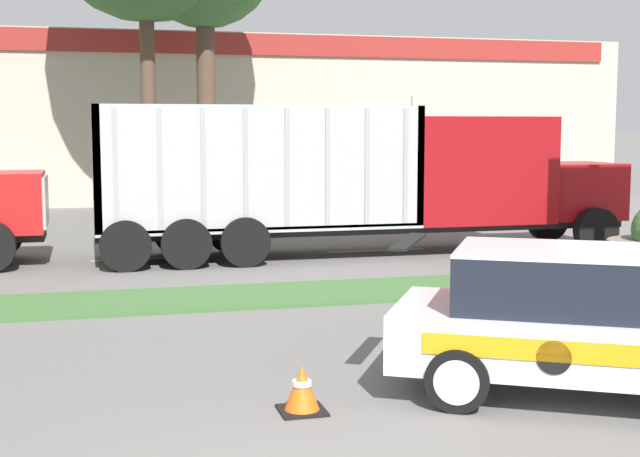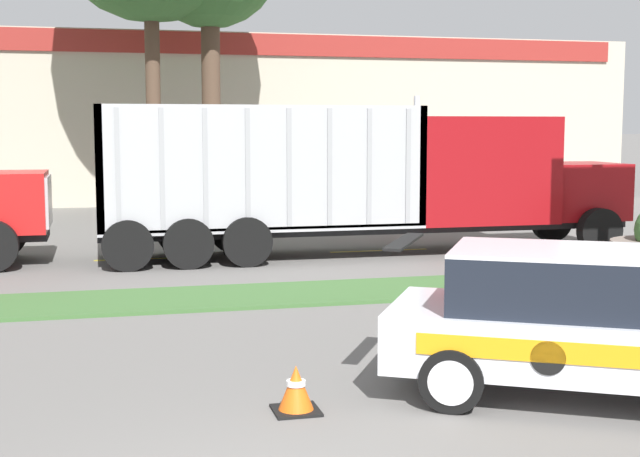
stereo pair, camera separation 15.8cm
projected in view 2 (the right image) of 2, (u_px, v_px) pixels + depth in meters
grass_verge at (175, 299)px, 15.10m from camera, size 120.00×2.10×0.06m
centre_line_4 at (149, 259)px, 19.93m from camera, size 2.40×0.14×0.01m
centre_line_5 at (379, 250)px, 21.23m from camera, size 2.40×0.14×0.01m
centre_line_6 at (582, 243)px, 22.52m from camera, size 2.40×0.14×0.01m
dump_truck_lead at (418, 182)px, 20.76m from camera, size 12.45×2.59×3.62m
rally_car at (572, 321)px, 9.65m from camera, size 4.44×3.61×1.67m
traffic_cone at (296, 389)px, 9.22m from camera, size 0.48×0.48×0.49m
store_building_backdrop at (199, 120)px, 39.11m from camera, size 34.24×12.10×6.46m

